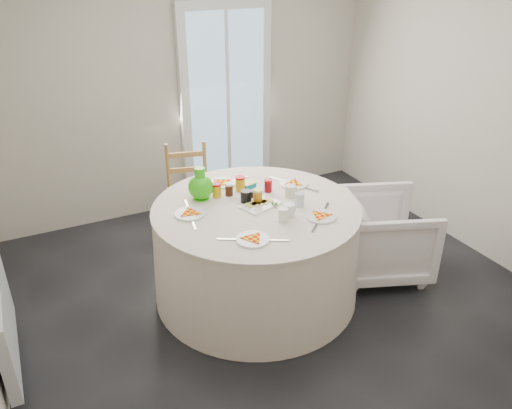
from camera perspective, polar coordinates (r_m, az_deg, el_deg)
name	(u,v)px	position (r m, az deg, el deg)	size (l,w,h in m)	color
floor	(281,300)	(4.07, 2.88, -10.90)	(4.00, 4.00, 0.00)	black
wall_back	(187,85)	(5.19, -7.86, 13.34)	(4.00, 0.02, 2.60)	#BCB5A3
wall_right	(492,111)	(4.72, 25.36, 9.68)	(0.02, 4.00, 2.60)	#BCB5A3
glass_door	(227,106)	(5.35, -3.39, 11.16)	(1.00, 0.08, 2.10)	silver
radiator	(4,319)	(3.67, -26.86, -11.61)	(0.07, 1.00, 0.55)	silver
table	(256,253)	(3.95, 0.00, -5.51)	(1.62, 1.62, 0.82)	beige
wooden_chair	(189,192)	(4.74, -7.63, 1.39)	(0.41, 0.39, 0.91)	#AF8045
armchair	(382,231)	(4.34, 14.17, -2.99)	(0.75, 0.70, 0.77)	silver
place_settings	(256,208)	(3.75, 0.00, -0.41)	(1.22, 1.22, 0.02)	white
jar_cluster	(242,190)	(3.92, -1.65, 1.65)	(0.46, 0.23, 0.13)	#8E4A10
butter_tub	(248,187)	(4.05, -0.88, 1.96)	(0.11, 0.08, 0.05)	#038D97
green_pitcher	(201,188)	(3.85, -6.34, 1.83)	(0.19, 0.19, 0.25)	#32C112
cheese_platter	(260,207)	(3.76, 0.50, -0.31)	(0.29, 0.19, 0.04)	white
mugs_glasses	(274,200)	(3.78, 2.10, 0.47)	(0.62, 0.62, 0.11)	gray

